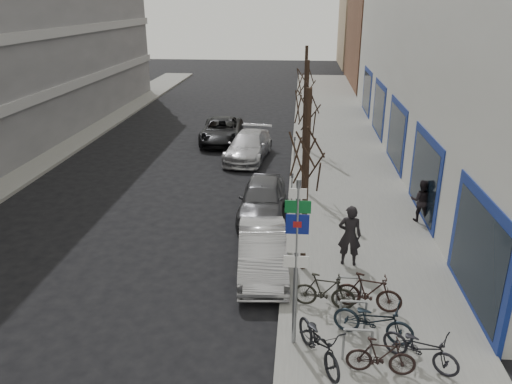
% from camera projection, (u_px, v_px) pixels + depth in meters
% --- Properties ---
extents(ground, '(120.00, 120.00, 0.00)m').
position_uv_depth(ground, '(193.00, 341.00, 11.94)').
color(ground, black).
rests_on(ground, ground).
extents(sidewalk_east, '(5.00, 70.00, 0.15)m').
position_uv_depth(sidewalk_east, '(349.00, 194.00, 20.83)').
color(sidewalk_east, slate).
rests_on(sidewalk_east, ground).
extents(brick_building_far, '(12.00, 14.00, 8.00)m').
position_uv_depth(brick_building_far, '(417.00, 42.00, 46.58)').
color(brick_building_far, brown).
rests_on(brick_building_far, ground).
extents(tan_building_far, '(13.00, 12.00, 9.00)m').
position_uv_depth(tan_building_far, '(395.00, 28.00, 60.30)').
color(tan_building_far, '#937A5B').
rests_on(tan_building_far, ground).
extents(highway_sign_pole, '(0.55, 0.10, 4.20)m').
position_uv_depth(highway_sign_pole, '(296.00, 255.00, 10.85)').
color(highway_sign_pole, gray).
rests_on(highway_sign_pole, ground).
extents(bike_rack, '(0.66, 2.26, 0.83)m').
position_uv_depth(bike_rack, '(353.00, 312.00, 11.95)').
color(bike_rack, gray).
rests_on(bike_rack, sidewalk_east).
extents(tree_near, '(1.80, 1.80, 5.50)m').
position_uv_depth(tree_near, '(307.00, 140.00, 13.50)').
color(tree_near, black).
rests_on(tree_near, ground).
extents(tree_mid, '(1.80, 1.80, 5.50)m').
position_uv_depth(tree_mid, '(306.00, 97.00, 19.54)').
color(tree_mid, black).
rests_on(tree_mid, ground).
extents(tree_far, '(1.80, 1.80, 5.50)m').
position_uv_depth(tree_far, '(306.00, 74.00, 25.58)').
color(tree_far, black).
rests_on(tree_far, ground).
extents(meter_front, '(0.10, 0.08, 1.27)m').
position_uv_depth(meter_front, '(288.00, 252.00, 14.22)').
color(meter_front, gray).
rests_on(meter_front, sidewalk_east).
extents(meter_mid, '(0.10, 0.08, 1.27)m').
position_uv_depth(meter_mid, '(292.00, 186.00, 19.33)').
color(meter_mid, gray).
rests_on(meter_mid, sidewalk_east).
extents(meter_back, '(0.10, 0.08, 1.27)m').
position_uv_depth(meter_back, '(295.00, 147.00, 24.44)').
color(meter_back, gray).
rests_on(meter_back, sidewalk_east).
extents(bike_near_left, '(1.36, 2.03, 1.20)m').
position_uv_depth(bike_near_left, '(319.00, 338.00, 10.87)').
color(bike_near_left, black).
rests_on(bike_near_left, sidewalk_east).
extents(bike_near_right, '(1.51, 0.54, 0.90)m').
position_uv_depth(bike_near_right, '(381.00, 356.00, 10.56)').
color(bike_near_right, black).
rests_on(bike_near_right, sidewalk_east).
extents(bike_mid_curb, '(1.99, 1.17, 1.16)m').
position_uv_depth(bike_mid_curb, '(374.00, 317.00, 11.63)').
color(bike_mid_curb, black).
rests_on(bike_mid_curb, sidewalk_east).
extents(bike_mid_inner, '(1.68, 0.71, 0.99)m').
position_uv_depth(bike_mid_inner, '(324.00, 291.00, 12.85)').
color(bike_mid_inner, black).
rests_on(bike_mid_inner, sidewalk_east).
extents(bike_far_curb, '(1.73, 1.38, 1.05)m').
position_uv_depth(bike_far_curb, '(421.00, 344.00, 10.79)').
color(bike_far_curb, black).
rests_on(bike_far_curb, sidewalk_east).
extents(bike_far_inner, '(1.78, 0.87, 1.04)m').
position_uv_depth(bike_far_inner, '(369.00, 292.00, 12.75)').
color(bike_far_inner, black).
rests_on(bike_far_inner, sidewalk_east).
extents(parked_car_front, '(1.77, 4.13, 1.32)m').
position_uv_depth(parked_car_front, '(263.00, 252.00, 14.78)').
color(parked_car_front, '#ABAAB0').
rests_on(parked_car_front, ground).
extents(parked_car_mid, '(1.72, 4.15, 1.41)m').
position_uv_depth(parked_car_mid, '(263.00, 198.00, 18.67)').
color(parked_car_mid, '#48484C').
rests_on(parked_car_mid, ground).
extents(parked_car_back, '(2.41, 4.87, 1.36)m').
position_uv_depth(parked_car_back, '(249.00, 146.00, 25.44)').
color(parked_car_back, '#B3B3B8').
rests_on(parked_car_back, ground).
extents(lane_car, '(2.47, 4.92, 1.34)m').
position_uv_depth(lane_car, '(222.00, 131.00, 28.51)').
color(lane_car, black).
rests_on(lane_car, ground).
extents(pedestrian_near, '(0.73, 0.51, 1.91)m').
position_uv_depth(pedestrian_near, '(350.00, 235.00, 14.82)').
color(pedestrian_near, black).
rests_on(pedestrian_near, sidewalk_east).
extents(pedestrian_far, '(0.66, 0.52, 1.58)m').
position_uv_depth(pedestrian_far, '(421.00, 200.00, 17.85)').
color(pedestrian_far, black).
rests_on(pedestrian_far, sidewalk_east).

